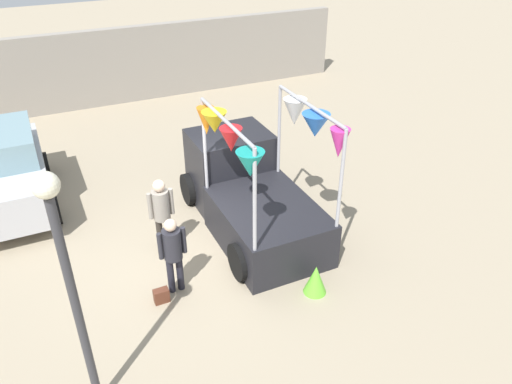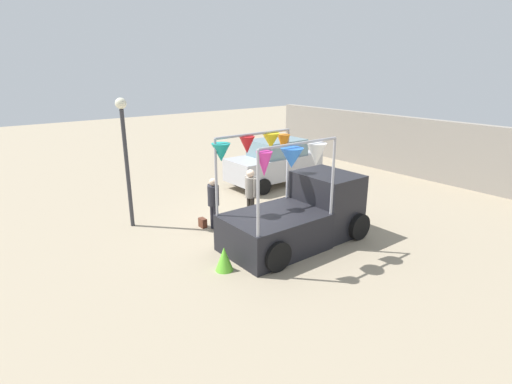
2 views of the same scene
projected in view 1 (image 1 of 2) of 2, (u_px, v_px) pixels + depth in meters
name	position (u px, v px, depth m)	size (l,w,h in m)	color
ground_plane	(194.00, 252.00, 10.52)	(60.00, 60.00, 0.00)	gray
vendor_truck	(248.00, 188.00, 11.06)	(2.41, 4.07, 3.06)	black
parked_car	(6.00, 170.00, 11.65)	(1.88, 4.00, 1.88)	#B7B7BC
person_customer	(173.00, 249.00, 9.03)	(0.53, 0.34, 1.60)	black
person_vendor	(161.00, 209.00, 10.03)	(0.53, 0.34, 1.70)	#2D2823
handbag	(161.00, 296.00, 9.17)	(0.28, 0.16, 0.28)	#592D1E
street_lamp	(67.00, 269.00, 6.11)	(0.32, 0.32, 3.89)	#333338
brick_boundary_wall	(101.00, 68.00, 17.21)	(18.00, 0.36, 2.60)	gray
folded_kite_bundle_lime	(316.00, 279.00, 9.32)	(0.44, 0.44, 0.60)	#66CC33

